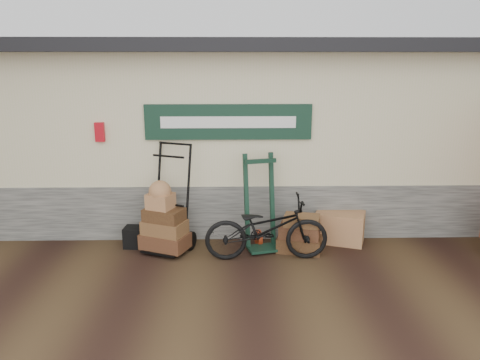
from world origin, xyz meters
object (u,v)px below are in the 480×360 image
wicker_hamper (340,227)px  bicycle (267,225)px  green_barrow (260,203)px  suitcase_stack (300,233)px  black_trunk (135,237)px  porter_trolley (170,197)px

wicker_hamper → bicycle: bearing=-151.8°
green_barrow → wicker_hamper: bearing=-3.4°
suitcase_stack → black_trunk: (-2.58, 0.22, -0.13)m
porter_trolley → black_trunk: porter_trolley is taller
green_barrow → wicker_hamper: 1.43m
green_barrow → suitcase_stack: (0.60, -0.13, -0.45)m
bicycle → wicker_hamper: bearing=-63.2°
green_barrow → black_trunk: 2.07m
porter_trolley → bicycle: bearing=6.8°
wicker_hamper → black_trunk: size_ratio=2.33×
porter_trolley → suitcase_stack: porter_trolley is taller
porter_trolley → black_trunk: size_ratio=5.18×
black_trunk → bicycle: size_ratio=0.18×
green_barrow → wicker_hamper: green_barrow is taller
green_barrow → black_trunk: size_ratio=4.59×
green_barrow → suitcase_stack: 0.77m
suitcase_stack → bicycle: size_ratio=0.37×
green_barrow → bicycle: 0.48m
wicker_hamper → black_trunk: wicker_hamper is taller
black_trunk → porter_trolley: bearing=-7.0°
porter_trolley → suitcase_stack: 2.08m
porter_trolley → wicker_hamper: size_ratio=2.22×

